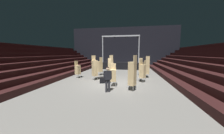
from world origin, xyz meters
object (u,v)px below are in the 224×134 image
at_px(chair_stack_rear_right, 78,69).
at_px(equipment_road_case, 105,80).
at_px(chair_stack_aisle_left, 111,66).
at_px(chair_stack_mid_centre, 95,68).
at_px(chair_stack_rear_left, 132,73).
at_px(stage_riser, 121,65).
at_px(man_with_tie, 108,78).
at_px(chair_stack_rear_centre, 113,75).
at_px(chair_stack_front_left, 143,71).
at_px(chair_stack_mid_right, 141,67).
at_px(chair_stack_aisle_right, 147,67).
at_px(chair_stack_front_right, 100,66).
at_px(chair_stack_mid_left, 111,69).

xyz_separation_m(chair_stack_rear_right, equipment_road_case, (3.26, -1.44, -0.65)).
bearing_deg(chair_stack_aisle_left, chair_stack_mid_centre, -142.25).
distance_m(chair_stack_mid_centre, chair_stack_rear_left, 4.49).
bearing_deg(chair_stack_rear_right, stage_riser, 176.69).
xyz_separation_m(man_with_tie, chair_stack_aisle_left, (-0.76, 5.44, 0.22)).
height_order(chair_stack_rear_right, chair_stack_aisle_left, chair_stack_aisle_left).
distance_m(chair_stack_rear_left, chair_stack_rear_centre, 1.73).
xyz_separation_m(chair_stack_front_left, chair_stack_aisle_left, (-3.30, 2.32, 0.17)).
xyz_separation_m(chair_stack_front_left, chair_stack_rear_left, (-0.93, -2.61, 0.21)).
height_order(chair_stack_mid_right, chair_stack_aisle_right, chair_stack_aisle_right).
relative_size(chair_stack_front_right, chair_stack_mid_right, 1.04).
bearing_deg(chair_stack_rear_centre, chair_stack_aisle_left, -85.35).
relative_size(chair_stack_front_left, chair_stack_aisle_left, 0.86).
bearing_deg(chair_stack_mid_right, chair_stack_rear_left, -77.25).
relative_size(stage_riser, chair_stack_rear_right, 3.48).
bearing_deg(chair_stack_front_right, chair_stack_aisle_right, -59.14).
xyz_separation_m(chair_stack_front_right, equipment_road_case, (1.34, -3.32, -0.82)).
xyz_separation_m(chair_stack_mid_right, chair_stack_rear_left, (-1.08, -6.01, 0.21)).
xyz_separation_m(chair_stack_mid_right, chair_stack_mid_centre, (-4.65, -3.28, 0.17)).
bearing_deg(chair_stack_aisle_right, equipment_road_case, -163.61).
height_order(chair_stack_front_left, equipment_road_case, chair_stack_front_left).
bearing_deg(chair_stack_rear_right, chair_stack_front_left, 105.13).
height_order(man_with_tie, chair_stack_rear_left, chair_stack_rear_left).
distance_m(man_with_tie, chair_stack_rear_right, 5.56).
distance_m(man_with_tie, chair_stack_aisle_right, 6.03).
relative_size(chair_stack_front_right, chair_stack_rear_left, 0.86).
xyz_separation_m(stage_riser, man_with_tie, (0.21, -12.12, 0.33)).
bearing_deg(chair_stack_rear_left, chair_stack_mid_left, 62.85).
bearing_deg(chair_stack_front_left, chair_stack_mid_left, -56.99).
distance_m(man_with_tie, chair_stack_aisle_left, 5.50).
height_order(chair_stack_rear_right, equipment_road_case, chair_stack_rear_right).
xyz_separation_m(chair_stack_front_left, chair_stack_rear_right, (-6.56, 0.72, -0.13)).
relative_size(chair_stack_rear_centre, equipment_road_case, 1.99).
height_order(chair_stack_mid_left, chair_stack_aisle_right, chair_stack_aisle_right).
distance_m(chair_stack_mid_left, chair_stack_aisle_right, 3.93).
bearing_deg(chair_stack_mid_right, stage_riser, 140.46).
xyz_separation_m(stage_riser, chair_stack_rear_centre, (0.37, -10.73, 0.25)).
bearing_deg(chair_stack_rear_centre, chair_stack_mid_right, -124.48).
relative_size(man_with_tie, chair_stack_mid_left, 0.81).
bearing_deg(stage_riser, chair_stack_front_right, -106.39).
height_order(chair_stack_rear_centre, chair_stack_aisle_left, chair_stack_aisle_left).
xyz_separation_m(stage_riser, chair_stack_front_left, (2.76, -9.00, 0.38)).
height_order(man_with_tie, chair_stack_front_left, chair_stack_front_left).
bearing_deg(chair_stack_rear_left, chair_stack_front_left, 8.57).
bearing_deg(chair_stack_aisle_left, chair_stack_mid_left, -102.98).
xyz_separation_m(man_with_tie, chair_stack_mid_right, (2.70, 6.52, 0.05)).
height_order(stage_riser, equipment_road_case, stage_riser).
height_order(chair_stack_mid_right, equipment_road_case, chair_stack_mid_right).
xyz_separation_m(stage_riser, chair_stack_mid_centre, (-1.74, -8.88, 0.55)).
height_order(man_with_tie, chair_stack_front_right, chair_stack_front_right).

